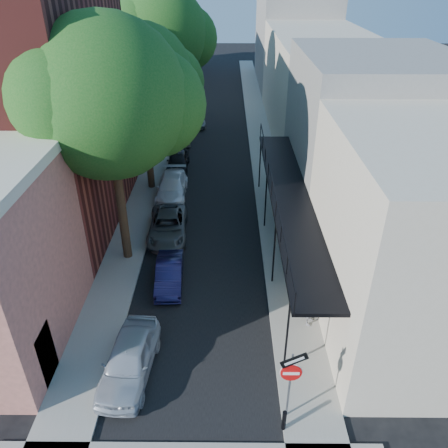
{
  "coord_description": "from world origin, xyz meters",
  "views": [
    {
      "loc": [
        1.19,
        -8.07,
        12.78
      ],
      "look_at": [
        1.06,
        8.65,
        2.8
      ],
      "focal_mm": 35.0,
      "sensor_mm": 36.0,
      "label": 1
    }
  ],
  "objects_px": {
    "oak_near": "(119,100)",
    "parked_car_d": "(172,187)",
    "sign_post": "(291,375)",
    "parked_car_g": "(194,119)",
    "pedestrian": "(311,304)",
    "parked_car_b": "(169,274)",
    "parked_car_c": "(168,226)",
    "parked_car_f": "(182,134)",
    "oak_far": "(167,34)",
    "parked_car_a": "(129,360)",
    "parked_car_e": "(178,160)",
    "bollard": "(284,420)",
    "oak_mid": "(149,78)"
  },
  "relations": [
    {
      "from": "pedestrian",
      "to": "parked_car_b",
      "type": "bearing_deg",
      "value": 88.77
    },
    {
      "from": "parked_car_e",
      "to": "parked_car_b",
      "type": "bearing_deg",
      "value": -86.91
    },
    {
      "from": "oak_mid",
      "to": "parked_car_g",
      "type": "distance_m",
      "value": 14.62
    },
    {
      "from": "oak_near",
      "to": "parked_car_a",
      "type": "relative_size",
      "value": 2.83
    },
    {
      "from": "sign_post",
      "to": "oak_far",
      "type": "bearing_deg",
      "value": 103.91
    },
    {
      "from": "oak_near",
      "to": "parked_car_a",
      "type": "height_order",
      "value": "oak_near"
    },
    {
      "from": "parked_car_a",
      "to": "parked_car_d",
      "type": "relative_size",
      "value": 0.91
    },
    {
      "from": "pedestrian",
      "to": "sign_post",
      "type": "bearing_deg",
      "value": -175.9
    },
    {
      "from": "parked_car_b",
      "to": "parked_car_c",
      "type": "height_order",
      "value": "parked_car_c"
    },
    {
      "from": "parked_car_b",
      "to": "oak_far",
      "type": "bearing_deg",
      "value": 92.34
    },
    {
      "from": "sign_post",
      "to": "oak_mid",
      "type": "bearing_deg",
      "value": 110.86
    },
    {
      "from": "sign_post",
      "to": "parked_car_d",
      "type": "bearing_deg",
      "value": 109.01
    },
    {
      "from": "oak_mid",
      "to": "parked_car_a",
      "type": "relative_size",
      "value": 2.52
    },
    {
      "from": "sign_post",
      "to": "parked_car_g",
      "type": "relative_size",
      "value": 0.73
    },
    {
      "from": "bollard",
      "to": "oak_near",
      "type": "height_order",
      "value": "oak_near"
    },
    {
      "from": "bollard",
      "to": "parked_car_e",
      "type": "xyz_separation_m",
      "value": [
        -5.35,
        20.71,
        0.11
      ]
    },
    {
      "from": "sign_post",
      "to": "parked_car_d",
      "type": "relative_size",
      "value": 0.67
    },
    {
      "from": "parked_car_d",
      "to": "parked_car_f",
      "type": "distance_m",
      "value": 10.02
    },
    {
      "from": "parked_car_a",
      "to": "parked_car_f",
      "type": "bearing_deg",
      "value": 95.48
    },
    {
      "from": "parked_car_g",
      "to": "pedestrian",
      "type": "distance_m",
      "value": 26.73
    },
    {
      "from": "oak_mid",
      "to": "parked_car_g",
      "type": "bearing_deg",
      "value": 83.11
    },
    {
      "from": "pedestrian",
      "to": "parked_car_c",
      "type": "bearing_deg",
      "value": 66.34
    },
    {
      "from": "sign_post",
      "to": "pedestrian",
      "type": "relative_size",
      "value": 1.55
    },
    {
      "from": "parked_car_f",
      "to": "parked_car_c",
      "type": "bearing_deg",
      "value": -93.91
    },
    {
      "from": "oak_near",
      "to": "parked_car_d",
      "type": "xyz_separation_m",
      "value": [
        1.06,
        6.57,
        -7.23
      ]
    },
    {
      "from": "oak_near",
      "to": "parked_car_c",
      "type": "xyz_separation_m",
      "value": [
        1.37,
        1.84,
        -7.27
      ]
    },
    {
      "from": "parked_car_e",
      "to": "sign_post",
      "type": "bearing_deg",
      "value": -75.57
    },
    {
      "from": "parked_car_a",
      "to": "parked_car_g",
      "type": "bearing_deg",
      "value": 93.84
    },
    {
      "from": "oak_far",
      "to": "oak_mid",
      "type": "bearing_deg",
      "value": -90.41
    },
    {
      "from": "bollard",
      "to": "parked_car_d",
      "type": "bearing_deg",
      "value": 107.99
    },
    {
      "from": "bollard",
      "to": "parked_car_a",
      "type": "height_order",
      "value": "parked_car_a"
    },
    {
      "from": "oak_far",
      "to": "parked_car_g",
      "type": "bearing_deg",
      "value": 69.18
    },
    {
      "from": "parked_car_d",
      "to": "pedestrian",
      "type": "relative_size",
      "value": 2.31
    },
    {
      "from": "oak_near",
      "to": "oak_far",
      "type": "xyz_separation_m",
      "value": [
        0.01,
        17.01,
        0.38
      ]
    },
    {
      "from": "parked_car_a",
      "to": "parked_car_e",
      "type": "xyz_separation_m",
      "value": [
        -0.08,
        18.47,
        -0.06
      ]
    },
    {
      "from": "parked_car_d",
      "to": "parked_car_e",
      "type": "distance_m",
      "value": 4.39
    },
    {
      "from": "oak_mid",
      "to": "parked_car_b",
      "type": "relative_size",
      "value": 3.02
    },
    {
      "from": "parked_car_b",
      "to": "parked_car_g",
      "type": "height_order",
      "value": "parked_car_g"
    },
    {
      "from": "bollard",
      "to": "oak_far",
      "type": "bearing_deg",
      "value": 103.35
    },
    {
      "from": "parked_car_b",
      "to": "parked_car_e",
      "type": "relative_size",
      "value": 0.91
    },
    {
      "from": "parked_car_g",
      "to": "parked_car_c",
      "type": "bearing_deg",
      "value": -97.49
    },
    {
      "from": "parked_car_f",
      "to": "pedestrian",
      "type": "relative_size",
      "value": 2.03
    },
    {
      "from": "parked_car_a",
      "to": "parked_car_g",
      "type": "xyz_separation_m",
      "value": [
        0.42,
        28.48,
        -0.12
      ]
    },
    {
      "from": "parked_car_e",
      "to": "parked_car_g",
      "type": "height_order",
      "value": "parked_car_e"
    },
    {
      "from": "parked_car_d",
      "to": "oak_near",
      "type": "bearing_deg",
      "value": -99.87
    },
    {
      "from": "parked_car_c",
      "to": "pedestrian",
      "type": "bearing_deg",
      "value": -49.06
    },
    {
      "from": "oak_mid",
      "to": "parked_car_b",
      "type": "bearing_deg",
      "value": -79.18
    },
    {
      "from": "oak_near",
      "to": "sign_post",
      "type": "bearing_deg",
      "value": -54.91
    },
    {
      "from": "parked_car_e",
      "to": "oak_mid",
      "type": "bearing_deg",
      "value": -110.5
    },
    {
      "from": "parked_car_e",
      "to": "parked_car_f",
      "type": "height_order",
      "value": "parked_car_f"
    }
  ]
}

